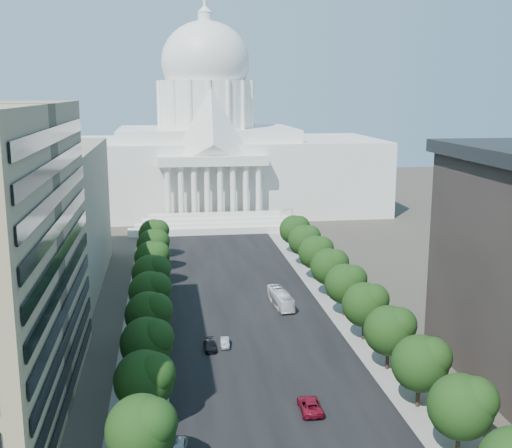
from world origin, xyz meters
name	(u,v)px	position (x,y,z in m)	size (l,w,h in m)	color
road_asphalt	(238,291)	(0.00, 90.00, 0.00)	(30.00, 260.00, 0.01)	black
sidewalk_left	(148,294)	(-19.00, 90.00, 0.00)	(8.00, 260.00, 0.02)	gray
sidewalk_right	(326,287)	(19.00, 90.00, 0.00)	(8.00, 260.00, 0.02)	gray
capitol	(207,154)	(0.00, 184.89, 20.01)	(120.00, 56.00, 73.00)	white
office_block_left_far	(8,218)	(-48.00, 100.00, 15.00)	(38.00, 52.00, 30.00)	gray
tree_l_b	(144,428)	(-17.66, 23.81, 6.45)	(7.79, 7.60, 9.97)	#33261C
tree_l_c	(147,379)	(-17.66, 35.81, 6.45)	(7.79, 7.60, 9.97)	#33261C
tree_l_d	(149,342)	(-17.66, 47.81, 6.45)	(7.79, 7.60, 9.97)	#33261C
tree_l_e	(150,314)	(-17.66, 59.81, 6.45)	(7.79, 7.60, 9.97)	#33261C
tree_l_f	(152,291)	(-17.66, 71.81, 6.45)	(7.79, 7.60, 9.97)	#33261C
tree_l_g	(153,273)	(-17.66, 83.81, 6.45)	(7.79, 7.60, 9.97)	#33261C
tree_l_h	(154,257)	(-17.66, 95.81, 6.45)	(7.79, 7.60, 9.97)	#33261C
tree_l_i	(154,244)	(-17.66, 107.81, 6.45)	(7.79, 7.60, 9.97)	#33261C
tree_l_j	(155,233)	(-17.66, 119.81, 6.45)	(7.79, 7.60, 9.97)	#33261C
tree_r_b	(464,405)	(18.34, 23.81, 6.45)	(7.79, 7.60, 9.97)	#33261C
tree_r_c	(423,362)	(18.34, 35.81, 6.45)	(7.79, 7.60, 9.97)	#33261C
tree_r_d	(391,329)	(18.34, 47.81, 6.45)	(7.79, 7.60, 9.97)	#33261C
tree_r_e	(367,303)	(18.34, 59.81, 6.45)	(7.79, 7.60, 9.97)	#33261C
tree_r_f	(347,283)	(18.34, 71.81, 6.45)	(7.79, 7.60, 9.97)	#33261C
tree_r_g	(331,266)	(18.34, 83.81, 6.45)	(7.79, 7.60, 9.97)	#33261C
tree_r_h	(317,251)	(18.34, 95.81, 6.45)	(7.79, 7.60, 9.97)	#33261C
tree_r_i	(305,239)	(18.34, 107.81, 6.45)	(7.79, 7.60, 9.97)	#33261C
tree_r_j	(295,229)	(18.34, 119.81, 6.45)	(7.79, 7.60, 9.97)	#33261C
streetlight_b	(436,368)	(19.90, 35.00, 5.82)	(2.61, 0.44, 9.00)	gray
streetlight_c	(375,306)	(19.90, 60.00, 5.82)	(2.61, 0.44, 9.00)	gray
streetlight_d	(336,267)	(19.90, 85.00, 5.82)	(2.61, 0.44, 9.00)	gray
streetlight_e	(310,240)	(19.90, 110.00, 5.82)	(2.61, 0.44, 9.00)	gray
streetlight_f	(290,220)	(19.90, 135.00, 5.82)	(2.61, 0.44, 9.00)	gray
car_silver	(225,343)	(-5.67, 60.22, 0.66)	(1.39, 3.99, 1.31)	#9D9FA4
car_red	(310,405)	(3.40, 36.73, 0.83)	(2.75, 5.96, 1.66)	maroon
car_dark_b	(210,346)	(-8.20, 59.15, 0.68)	(1.91, 4.71, 1.37)	black
car_parked	(179,448)	(-14.00, 28.81, 0.80)	(1.89, 4.71, 1.60)	#95969C
city_bus	(280,298)	(7.04, 78.87, 1.58)	(2.65, 11.34, 3.16)	white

